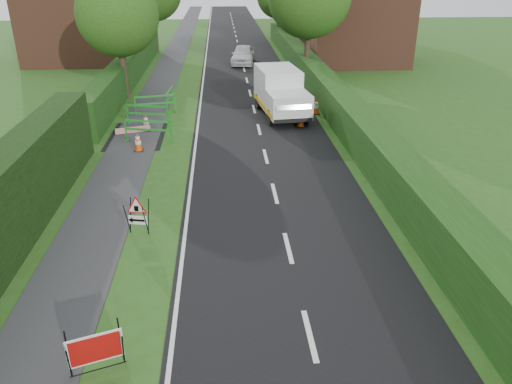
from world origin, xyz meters
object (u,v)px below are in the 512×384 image
works_van (280,92)px  triangle_sign (136,212)px  red_rect_sign (95,350)px  hatchback_car (243,55)px

works_van → triangle_sign: bearing=-121.4°
red_rect_sign → hatchback_car: 31.19m
triangle_sign → works_van: 13.04m
red_rect_sign → triangle_sign: bearing=71.2°
triangle_sign → works_van: size_ratio=0.20×
hatchback_car → red_rect_sign: bearing=-90.4°
triangle_sign → hatchback_car: 26.00m
red_rect_sign → hatchback_car: bearing=63.4°
red_rect_sign → works_van: works_van is taller
red_rect_sign → hatchback_car: hatchback_car is taller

